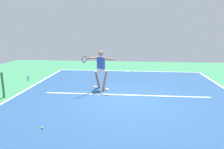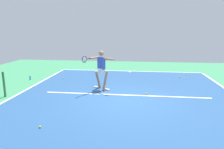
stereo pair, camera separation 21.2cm
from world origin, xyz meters
name	(u,v)px [view 2 (the right image)]	position (x,y,z in m)	size (l,w,h in m)	color
ground_plane	(125,101)	(0.00, 0.00, 0.00)	(20.88, 20.88, 0.00)	#388456
court_surface	(125,101)	(0.00, 0.00, 0.00)	(9.49, 12.29, 0.00)	navy
court_line_baseline_near	(130,71)	(0.00, -6.10, 0.00)	(9.49, 0.10, 0.01)	white
court_line_sideline_right	(13,97)	(4.69, 0.00, 0.00)	(0.10, 12.29, 0.01)	white
court_line_service	(126,95)	(0.00, -0.82, 0.00)	(7.12, 0.10, 0.01)	white
court_line_centre_mark	(130,72)	(0.00, -5.90, 0.00)	(0.10, 0.30, 0.01)	white
net_post	(4,84)	(5.04, 0.00, 0.54)	(0.09, 0.09, 1.07)	#38753D
tennis_player	(101,67)	(1.20, -1.56, 1.07)	(1.36, 1.14, 1.85)	#9E7051
tennis_ball_by_baseline	(147,93)	(-0.90, -1.05, 0.03)	(0.07, 0.07, 0.07)	yellow
tennis_ball_by_sideline	(180,77)	(-2.99, -4.52, 0.03)	(0.07, 0.07, 0.07)	yellow
tennis_ball_near_player	(63,78)	(3.79, -3.51, 0.03)	(0.07, 0.07, 0.07)	#C6E53D
tennis_ball_far_corner	(40,127)	(2.28, 2.53, 0.03)	(0.07, 0.07, 0.07)	yellow
tennis_ball_centre_court	(186,75)	(-3.52, -5.22, 0.03)	(0.07, 0.07, 0.07)	#CCE033
water_bottle	(30,78)	(5.51, -2.95, 0.11)	(0.07, 0.07, 0.22)	blue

